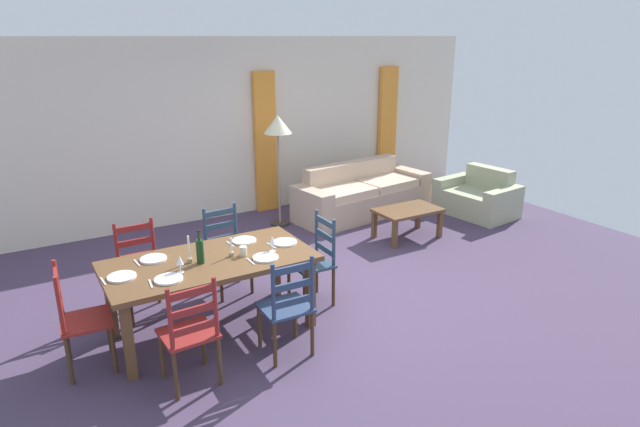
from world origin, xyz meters
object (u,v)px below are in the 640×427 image
Objects in this scene: dining_chair_far_right at (226,250)px; dining_chair_head_east at (315,260)px; dining_table at (210,268)px; wine_glass_near_left at (180,261)px; armchair_upholstered at (479,198)px; dining_chair_head_west at (79,319)px; standing_lamp at (278,131)px; dining_chair_near_left at (190,333)px; couch at (361,196)px; dining_chair_near_right at (288,307)px; wine_glass_near_right at (272,241)px; wine_bottle at (200,251)px; dining_chair_far_left at (141,269)px; coffee_table at (408,213)px; coffee_cup_primary at (243,251)px.

dining_chair_far_right is 1.01m from dining_chair_head_east.
wine_glass_near_left is at bearing -154.29° from dining_table.
dining_table is at bearing -165.35° from armchair_upholstered.
dining_chair_head_west is 0.59× the size of standing_lamp.
dining_chair_near_left reaches higher than wine_glass_near_left.
dining_chair_far_right reaches higher than couch.
dining_chair_head_east is 0.59× the size of standing_lamp.
couch is (2.84, 2.96, -0.19)m from dining_chair_near_right.
standing_lamp is at bearing 62.25° from wine_glass_near_right.
dining_chair_far_right is 3.04× the size of wine_bottle.
dining_chair_head_west is at bearing -141.51° from standing_lamp.
dining_chair_far_left is 4.04m from couch.
couch is 2.62× the size of coffee_table.
armchair_upholstered is (4.45, 0.52, -0.23)m from dining_chair_far_right.
coffee_cup_primary is 0.07× the size of armchair_upholstered.
dining_chair_head_west is 4.50m from coffee_table.
standing_lamp reaches higher than wine_bottle.
wine_bottle is at bearing -123.99° from dining_chair_far_right.
wine_bottle is (0.34, 0.67, 0.39)m from dining_chair_near_left.
dining_table is at bearing 25.71° from wine_glass_near_left.
dining_chair_head_east is at bearing -23.36° from dining_chair_far_left.
dining_chair_far_right is at bearing 26.11° from dining_chair_head_west.
wine_bottle reaches higher than dining_chair_far_right.
dining_table is at bearing 1.49° from dining_chair_head_west.
armchair_upholstered is at bearing 20.54° from dining_chair_near_left.
wine_glass_near_right is 2.92m from coffee_table.
couch is at bearing 87.56° from coffee_table.
dining_chair_head_west reaches higher than wine_glass_near_left.
dining_chair_far_left is 1.17m from coffee_cup_primary.
couch is at bearing -7.85° from standing_lamp.
coffee_table is at bearing 4.57° from dining_chair_far_left.
dining_chair_near_right is 1.48m from dining_chair_far_right.
armchair_upholstered is (6.05, 1.31, -0.23)m from dining_chair_head_west.
armchair_upholstered is (1.68, 0.26, -0.11)m from coffee_table.
dining_chair_head_west reaches higher than armchair_upholstered.
wine_glass_near_right is at bearing -39.02° from dining_chair_far_left.
wine_glass_near_left is at bearing -79.27° from dining_chair_far_left.
dining_chair_near_right is at bearing -52.24° from wine_bottle.
dining_chair_near_right reaches higher than coffee_cup_primary.
dining_chair_far_right is at bearing -173.28° from armchair_upholstered.
dining_chair_far_right is 5.96× the size of wine_glass_near_left.
standing_lamp reaches higher than dining_chair_far_left.
wine_bottle reaches higher than wine_glass_near_right.
couch is (3.70, 2.95, -0.19)m from dining_chair_near_left.
dining_chair_head_west is 5.96× the size of wine_glass_near_right.
wine_glass_near_left is 3.45m from standing_lamp.
wine_bottle is 3.52m from coffee_table.
dining_chair_far_left is (-0.91, 1.45, 0.00)m from dining_chair_near_right.
wine_glass_near_right is 0.13× the size of armchair_upholstered.
dining_chair_far_left is 10.67× the size of coffee_cup_primary.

